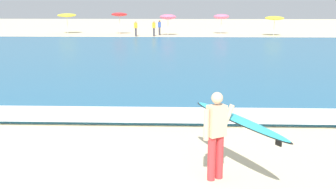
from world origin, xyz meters
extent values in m
cube|color=teal|center=(0.00, 18.58, 0.07)|extent=(120.00, 28.00, 0.14)
cube|color=white|center=(0.00, 5.18, 0.15)|extent=(120.00, 1.67, 0.01)
cylinder|color=red|center=(3.24, 1.12, 0.44)|extent=(0.15, 0.15, 0.88)
cylinder|color=red|center=(3.40, 1.21, 0.44)|extent=(0.15, 0.15, 0.88)
cube|color=beige|center=(3.32, 1.16, 1.18)|extent=(0.40, 0.36, 0.60)
sphere|color=beige|center=(3.32, 1.16, 1.62)|extent=(0.22, 0.22, 0.22)
cylinder|color=beige|center=(3.12, 1.05, 1.13)|extent=(0.10, 0.10, 0.58)
cylinder|color=beige|center=(3.54, 1.32, 1.20)|extent=(0.32, 0.25, 0.51)
ellipsoid|color=#33BCD6|center=(3.77, 1.43, 1.13)|extent=(1.67, 2.51, 0.17)
ellipsoid|color=black|center=(3.77, 1.43, 1.11)|extent=(1.75, 2.62, 0.13)
cube|color=black|center=(4.33, 0.49, 1.01)|extent=(0.09, 0.13, 0.14)
cylinder|color=beige|center=(-10.14, 38.36, 0.98)|extent=(0.05, 0.05, 1.97)
ellipsoid|color=yellow|center=(-10.14, 38.36, 2.02)|extent=(2.06, 2.07, 0.45)
cylinder|color=beige|center=(-4.18, 37.66, 1.04)|extent=(0.05, 0.05, 2.07)
ellipsoid|color=red|center=(-4.18, 37.66, 2.13)|extent=(1.73, 1.76, 0.55)
cylinder|color=beige|center=(1.18, 36.07, 0.92)|extent=(0.05, 0.05, 1.84)
ellipsoid|color=pink|center=(1.18, 36.07, 1.92)|extent=(1.75, 1.78, 0.67)
cylinder|color=beige|center=(6.96, 38.37, 0.90)|extent=(0.05, 0.05, 1.81)
ellipsoid|color=pink|center=(6.96, 38.37, 1.89)|extent=(1.73, 1.76, 0.64)
cylinder|color=beige|center=(12.20, 35.98, 0.88)|extent=(0.05, 0.05, 1.77)
ellipsoid|color=yellow|center=(12.20, 35.98, 1.82)|extent=(1.96, 1.98, 0.48)
cylinder|color=#383842|center=(-0.24, 35.07, 0.42)|extent=(0.20, 0.20, 0.84)
cube|color=orange|center=(-0.24, 35.07, 1.11)|extent=(0.32, 0.20, 0.54)
sphere|color=tan|center=(-0.24, 35.07, 1.48)|extent=(0.20, 0.20, 0.20)
cylinder|color=#383842|center=(0.27, 36.32, 0.42)|extent=(0.20, 0.20, 0.84)
cube|color=#2D4CA5|center=(0.27, 36.32, 1.11)|extent=(0.32, 0.20, 0.54)
sphere|color=brown|center=(0.27, 36.32, 1.48)|extent=(0.20, 0.20, 0.20)
cylinder|color=#383842|center=(-2.08, 34.87, 0.42)|extent=(0.20, 0.20, 0.84)
cube|color=orange|center=(-2.08, 34.87, 1.11)|extent=(0.32, 0.20, 0.54)
sphere|color=tan|center=(-2.08, 34.87, 1.48)|extent=(0.20, 0.20, 0.20)
camera|label=1|loc=(2.66, -6.00, 3.34)|focal=42.40mm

